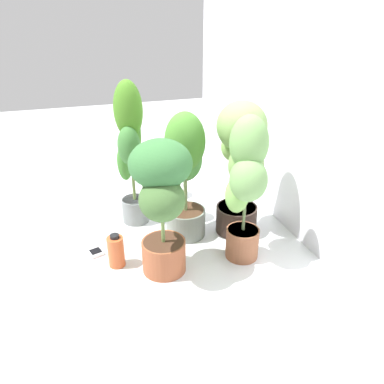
{
  "coord_description": "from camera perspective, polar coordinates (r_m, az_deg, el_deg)",
  "views": [
    {
      "loc": [
        2.05,
        -0.46,
        1.35
      ],
      "look_at": [
        0.09,
        0.18,
        0.35
      ],
      "focal_mm": 35.24,
      "sensor_mm": 36.0,
      "label": 1
    }
  ],
  "objects": [
    {
      "name": "ground_plane",
      "position": [
        2.5,
        -4.67,
        -6.92
      ],
      "size": [
        8.0,
        8.0,
        0.0
      ],
      "primitive_type": "plane",
      "color": "silver",
      "rests_on": "ground"
    },
    {
      "name": "mylar_back_wall",
      "position": [
        2.47,
        15.05,
        16.84
      ],
      "size": [
        3.2,
        0.01,
        2.0
      ],
      "primitive_type": "cube",
      "color": "silver",
      "rests_on": "ground"
    },
    {
      "name": "potted_plant_front_left",
      "position": [
        2.49,
        -9.36,
        6.86
      ],
      "size": [
        0.31,
        0.25,
        0.98
      ],
      "color": "slate",
      "rests_on": "ground"
    },
    {
      "name": "potted_plant_center",
      "position": [
        2.34,
        -1.04,
        3.44
      ],
      "size": [
        0.33,
        0.32,
        0.83
      ],
      "color": "slate",
      "rests_on": "ground"
    },
    {
      "name": "potted_plant_back_right",
      "position": [
        2.09,
        8.15,
        1.94
      ],
      "size": [
        0.41,
        0.33,
        0.87
      ],
      "color": "brown",
      "rests_on": "ground"
    },
    {
      "name": "potted_plant_front_right",
      "position": [
        1.97,
        -4.61,
        -0.34
      ],
      "size": [
        0.45,
        0.38,
        0.78
      ],
      "color": "#974F30",
      "rests_on": "ground"
    },
    {
      "name": "potted_plant_back_center",
      "position": [
        2.38,
        7.2,
        5.25
      ],
      "size": [
        0.43,
        0.41,
        0.88
      ],
      "color": "#352721",
      "rests_on": "ground"
    },
    {
      "name": "hygrometer_box",
      "position": [
        2.41,
        -14.35,
        -8.87
      ],
      "size": [
        0.1,
        0.1,
        0.03
      ],
      "rotation": [
        0.0,
        0.0,
        0.3
      ],
      "color": "white",
      "rests_on": "ground"
    },
    {
      "name": "floor_fan",
      "position": [
        2.94,
        -4.78,
        3.69
      ],
      "size": [
        0.26,
        0.26,
        0.37
      ],
      "rotation": [
        0.0,
        0.0,
        2.56
      ],
      "color": "#272322",
      "rests_on": "ground"
    },
    {
      "name": "nutrient_bottle",
      "position": [
        2.24,
        -11.42,
        -8.75
      ],
      "size": [
        0.1,
        0.1,
        0.21
      ],
      "color": "#C5582D",
      "rests_on": "ground"
    }
  ]
}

